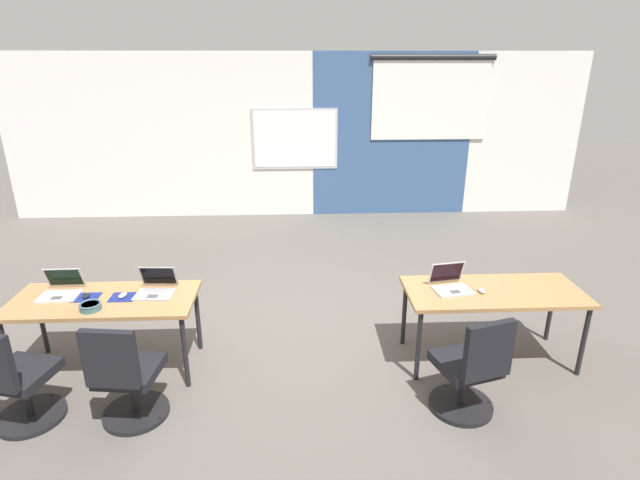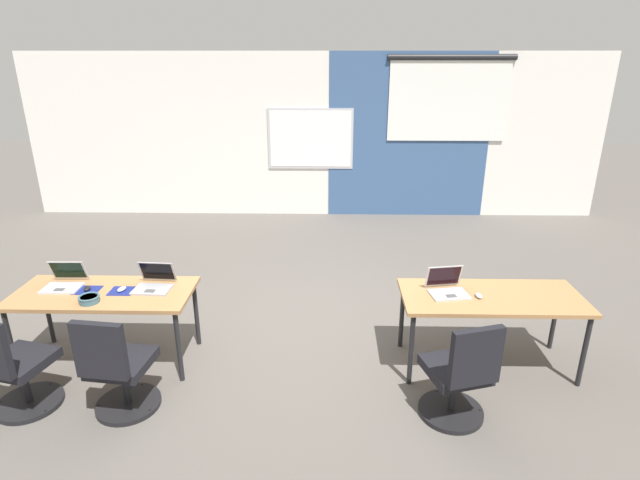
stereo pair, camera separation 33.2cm
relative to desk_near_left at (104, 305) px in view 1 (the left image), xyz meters
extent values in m
plane|color=#56514C|center=(1.75, 0.60, -0.66)|extent=(24.00, 24.00, 0.00)
cube|color=silver|center=(1.75, 4.80, 0.74)|extent=(10.00, 0.20, 2.80)
cube|color=#385684|center=(3.40, 4.69, 0.74)|extent=(2.76, 0.01, 2.80)
cube|color=#B7B7BC|center=(1.70, 4.69, 0.71)|extent=(1.48, 0.02, 1.04)
cube|color=white|center=(1.70, 4.68, 0.71)|extent=(1.40, 0.02, 0.96)
cube|color=white|center=(4.02, 4.67, 1.34)|extent=(2.00, 0.02, 1.30)
cylinder|color=black|center=(4.02, 4.67, 2.04)|extent=(2.10, 0.10, 0.10)
cube|color=#A37547|center=(0.00, 0.00, 0.04)|extent=(1.60, 0.70, 0.04)
cylinder|color=black|center=(-0.74, -0.30, -0.32)|extent=(0.04, 0.04, 0.68)
cylinder|color=black|center=(0.74, -0.30, -0.32)|extent=(0.04, 0.04, 0.68)
cylinder|color=black|center=(-0.74, 0.30, -0.32)|extent=(0.04, 0.04, 0.68)
cylinder|color=black|center=(0.74, 0.30, -0.32)|extent=(0.04, 0.04, 0.68)
cube|color=#A37547|center=(3.50, 0.00, 0.04)|extent=(1.60, 0.70, 0.04)
cylinder|color=black|center=(2.76, -0.30, -0.32)|extent=(0.04, 0.04, 0.68)
cylinder|color=black|center=(4.24, -0.30, -0.32)|extent=(0.04, 0.04, 0.68)
cylinder|color=black|center=(2.76, 0.30, -0.32)|extent=(0.04, 0.04, 0.68)
cylinder|color=black|center=(4.24, 0.30, -0.32)|extent=(0.04, 0.04, 0.68)
cube|color=#B7B7BC|center=(-0.39, 0.04, 0.07)|extent=(0.33, 0.24, 0.02)
cube|color=#4C4C4F|center=(-0.39, -0.01, 0.08)|extent=(0.09, 0.06, 0.00)
cube|color=#B7B7BC|center=(-0.40, 0.20, 0.18)|extent=(0.33, 0.10, 0.21)
cube|color=black|center=(-0.40, 0.20, 0.18)|extent=(0.30, 0.08, 0.18)
cube|color=navy|center=(-0.15, 0.02, 0.06)|extent=(0.22, 0.19, 0.00)
ellipsoid|color=black|center=(-0.15, 0.02, 0.08)|extent=(0.07, 0.11, 0.03)
cylinder|color=black|center=(-0.43, -0.66, -0.64)|extent=(0.52, 0.52, 0.04)
cylinder|color=black|center=(-0.43, -0.66, -0.45)|extent=(0.06, 0.06, 0.34)
cube|color=black|center=(-0.43, -0.66, -0.24)|extent=(0.53, 0.53, 0.08)
sphere|color=black|center=(-0.38, -0.43, -0.64)|extent=(0.04, 0.04, 0.04)
sphere|color=black|center=(-0.23, -0.78, -0.64)|extent=(0.04, 0.04, 0.04)
sphere|color=black|center=(-0.66, -0.68, -0.64)|extent=(0.04, 0.04, 0.04)
cube|color=#9E9EA3|center=(0.44, 0.04, 0.07)|extent=(0.34, 0.25, 0.02)
cube|color=#4C4C4F|center=(0.43, -0.02, 0.08)|extent=(0.09, 0.07, 0.00)
cube|color=#9E9EA3|center=(0.45, 0.19, 0.18)|extent=(0.33, 0.11, 0.21)
cube|color=black|center=(0.45, 0.19, 0.18)|extent=(0.30, 0.09, 0.18)
cube|color=navy|center=(0.17, 0.01, 0.06)|extent=(0.22, 0.19, 0.00)
ellipsoid|color=silver|center=(0.17, 0.01, 0.08)|extent=(0.08, 0.11, 0.03)
cylinder|color=black|center=(0.40, -0.66, -0.64)|extent=(0.52, 0.52, 0.04)
cylinder|color=black|center=(0.40, -0.66, -0.45)|extent=(0.06, 0.06, 0.34)
cube|color=black|center=(0.40, -0.66, -0.24)|extent=(0.49, 0.49, 0.08)
cube|color=black|center=(0.37, -0.91, 0.03)|extent=(0.40, 0.11, 0.46)
sphere|color=black|center=(0.42, -0.43, -0.64)|extent=(0.04, 0.04, 0.04)
sphere|color=black|center=(0.61, -0.76, -0.64)|extent=(0.04, 0.04, 0.04)
sphere|color=black|center=(0.17, -0.70, -0.64)|extent=(0.04, 0.04, 0.04)
cube|color=#B7B7BC|center=(3.11, 0.00, 0.07)|extent=(0.36, 0.28, 0.02)
cube|color=#4C4C4F|center=(3.12, -0.06, 0.08)|extent=(0.10, 0.07, 0.00)
cube|color=#B7B7BC|center=(3.09, 0.14, 0.18)|extent=(0.34, 0.12, 0.21)
cube|color=black|center=(3.09, 0.13, 0.19)|extent=(0.30, 0.11, 0.19)
ellipsoid|color=#B2B2B7|center=(3.37, -0.04, 0.08)|extent=(0.07, 0.11, 0.03)
cylinder|color=black|center=(3.04, -0.69, -0.64)|extent=(0.52, 0.52, 0.04)
cylinder|color=black|center=(3.04, -0.69, -0.45)|extent=(0.06, 0.06, 0.34)
cube|color=black|center=(3.04, -0.69, -0.24)|extent=(0.54, 0.54, 0.08)
cube|color=black|center=(3.11, -0.93, 0.03)|extent=(0.40, 0.17, 0.46)
sphere|color=black|center=(2.98, -0.47, -0.64)|extent=(0.04, 0.04, 0.04)
sphere|color=black|center=(3.27, -0.70, -0.64)|extent=(0.04, 0.04, 0.04)
sphere|color=black|center=(2.85, -0.82, -0.64)|extent=(0.04, 0.04, 0.04)
cylinder|color=#3D6070|center=(-0.03, -0.21, 0.09)|extent=(0.17, 0.17, 0.05)
torus|color=#3D6070|center=(-0.03, -0.21, 0.11)|extent=(0.18, 0.18, 0.02)
cylinder|color=gold|center=(-0.03, -0.21, 0.11)|extent=(0.14, 0.14, 0.01)
camera|label=1|loc=(1.72, -4.00, 2.06)|focal=27.93mm
camera|label=2|loc=(2.05, -4.01, 2.06)|focal=27.93mm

